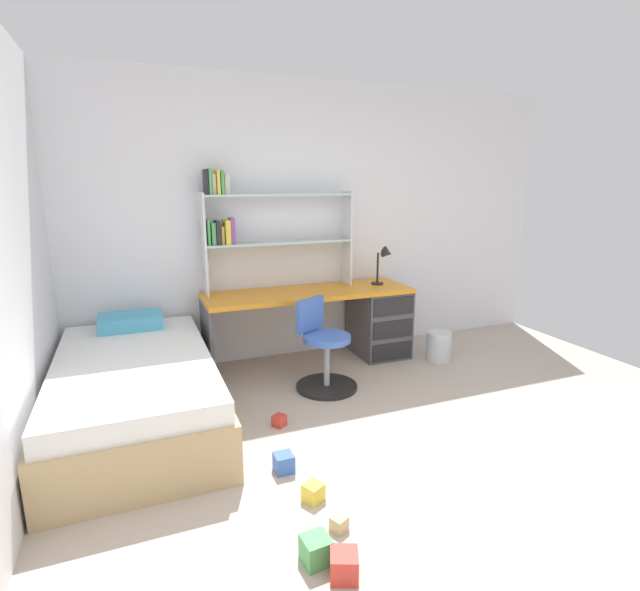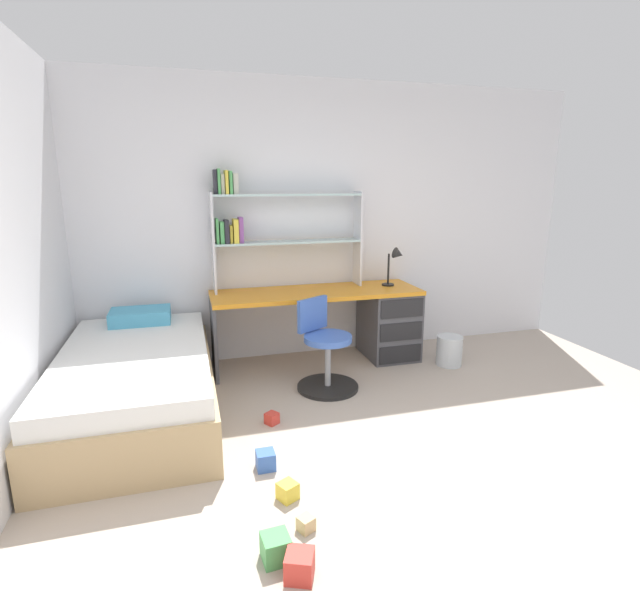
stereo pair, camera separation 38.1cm
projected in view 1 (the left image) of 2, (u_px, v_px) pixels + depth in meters
The scene contains 14 objects.
ground_plane at pixel (478, 510), 2.59m from camera, with size 5.49×6.35×0.02m, color #B2A393.
room_shell at pixel (201, 246), 2.98m from camera, with size 5.49×6.35×2.65m.
desk at pixel (359, 317), 4.77m from camera, with size 1.96×0.61×0.72m.
bookshelf_hutch at pixel (258, 222), 4.38m from camera, with size 1.41×0.22×1.11m.
desk_lamp at pixel (385, 259), 4.74m from camera, with size 0.20×0.17×0.38m.
swivel_chair at pixel (324, 354), 4.05m from camera, with size 0.52×0.52×0.76m.
bed_platform at pixel (136, 390), 3.44m from camera, with size 1.10×1.98×0.63m.
waste_bin at pixel (439, 346), 4.71m from camera, with size 0.24×0.24×0.29m, color silver.
toy_block_blue_0 at pixel (284, 463), 2.92m from camera, with size 0.11×0.11×0.11m, color #3860B7.
toy_block_natural_1 at pixel (339, 524), 2.42m from camera, with size 0.07×0.07×0.07m, color tan.
toy_block_green_2 at pixel (316, 550), 2.22m from camera, with size 0.13×0.13×0.13m, color #479E51.
toy_block_red_3 at pixel (344, 565), 2.13m from camera, with size 0.12×0.12×0.12m, color red.
toy_block_yellow_4 at pixel (313, 492), 2.65m from camera, with size 0.10×0.10×0.10m, color gold.
toy_block_red_5 at pixel (279, 421), 3.46m from camera, with size 0.08×0.08×0.08m, color red.
Camera 1 is at (-1.63, -1.78, 1.72)m, focal length 27.00 mm.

